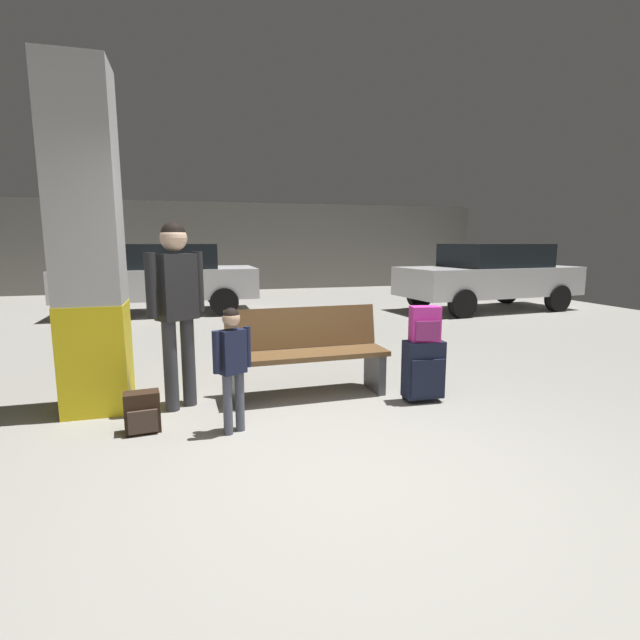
% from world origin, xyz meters
% --- Properties ---
extents(ground_plane, '(18.00, 18.00, 0.10)m').
position_xyz_m(ground_plane, '(0.00, 4.00, -0.05)').
color(ground_plane, gray).
extents(garage_back_wall, '(18.00, 0.12, 2.80)m').
position_xyz_m(garage_back_wall, '(0.00, 12.86, 1.40)').
color(garage_back_wall, slate).
rests_on(garage_back_wall, ground_plane).
extents(structural_pillar, '(0.57, 0.57, 3.06)m').
position_xyz_m(structural_pillar, '(-1.85, 1.88, 1.52)').
color(structural_pillar, yellow).
rests_on(structural_pillar, ground_plane).
extents(bench, '(1.61, 0.56, 0.89)m').
position_xyz_m(bench, '(0.13, 1.76, 0.44)').
color(bench, brown).
rests_on(bench, ground_plane).
extents(suitcase, '(0.39, 0.25, 0.60)m').
position_xyz_m(suitcase, '(1.18, 1.25, 0.32)').
color(suitcase, '#191E33').
rests_on(suitcase, ground_plane).
extents(backpack_bright, '(0.31, 0.24, 0.34)m').
position_xyz_m(backpack_bright, '(1.17, 1.25, 0.77)').
color(backpack_bright, '#D833A5').
rests_on(backpack_bright, suitcase).
extents(child, '(0.32, 0.20, 1.04)m').
position_xyz_m(child, '(-0.69, 0.97, 0.64)').
color(child, '#4C5160').
rests_on(child, ground_plane).
extents(adult, '(0.50, 0.38, 1.73)m').
position_xyz_m(adult, '(-1.11, 1.71, 1.07)').
color(adult, '#38383D').
rests_on(adult, ground_plane).
extents(backpack_dark_floor, '(0.30, 0.22, 0.34)m').
position_xyz_m(backpack_dark_floor, '(-1.42, 1.18, 0.17)').
color(backpack_dark_floor, black).
rests_on(backpack_dark_floor, ground_plane).
extents(parked_car_far, '(4.11, 1.82, 1.51)m').
position_xyz_m(parked_car_far, '(-1.54, 8.12, 0.81)').
color(parked_car_far, silver).
rests_on(parked_car_far, ground_plane).
extents(parked_car_side, '(4.24, 2.09, 1.51)m').
position_xyz_m(parked_car_side, '(5.70, 6.64, 0.81)').
color(parked_car_side, silver).
rests_on(parked_car_side, ground_plane).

